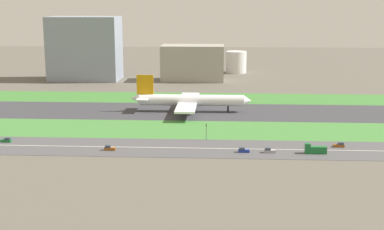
# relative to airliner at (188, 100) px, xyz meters

# --- Properties ---
(ground_plane) EXTENTS (800.00, 800.00, 0.00)m
(ground_plane) POSITION_rel_airliner_xyz_m (5.50, -0.00, -6.23)
(ground_plane) COLOR #5B564C
(runway) EXTENTS (280.00, 46.00, 0.10)m
(runway) POSITION_rel_airliner_xyz_m (5.50, -0.00, -6.18)
(runway) COLOR #38383D
(runway) RESTS_ON ground_plane
(grass_median_north) EXTENTS (280.00, 36.00, 0.10)m
(grass_median_north) POSITION_rel_airliner_xyz_m (5.50, 41.00, -6.18)
(grass_median_north) COLOR #3D7A33
(grass_median_north) RESTS_ON ground_plane
(grass_median_south) EXTENTS (280.00, 36.00, 0.10)m
(grass_median_south) POSITION_rel_airliner_xyz_m (5.50, -41.00, -6.18)
(grass_median_south) COLOR #427F38
(grass_median_south) RESTS_ON ground_plane
(highway) EXTENTS (280.00, 28.00, 0.10)m
(highway) POSITION_rel_airliner_xyz_m (5.50, -73.00, -6.18)
(highway) COLOR #4C4C4F
(highway) RESTS_ON ground_plane
(highway_centerline) EXTENTS (266.00, 0.50, 0.01)m
(highway_centerline) POSITION_rel_airliner_xyz_m (5.50, -73.00, -6.13)
(highway_centerline) COLOR silver
(highway_centerline) RESTS_ON highway
(airliner) EXTENTS (65.00, 56.00, 19.70)m
(airliner) POSITION_rel_airliner_xyz_m (0.00, 0.00, 0.00)
(airliner) COLOR white
(airliner) RESTS_ON runway
(car_0) EXTENTS (4.40, 1.80, 2.00)m
(car_0) POSITION_rel_airliner_xyz_m (66.27, -68.00, -5.31)
(car_0) COLOR brown
(car_0) RESTS_ON highway
(car_3) EXTENTS (4.40, 1.80, 2.00)m
(car_3) POSITION_rel_airliner_xyz_m (26.70, -78.00, -5.31)
(car_3) COLOR navy
(car_3) RESTS_ON highway
(car_5) EXTENTS (4.40, 1.80, 2.00)m
(car_5) POSITION_rel_airliner_xyz_m (-26.89, -78.00, -5.31)
(car_5) COLOR brown
(car_5) RESTS_ON highway
(car_4) EXTENTS (4.40, 1.80, 2.00)m
(car_4) POSITION_rel_airliner_xyz_m (36.86, -78.00, -5.31)
(car_4) COLOR #99999E
(car_4) RESTS_ON highway
(car_1) EXTENTS (4.40, 1.80, 2.00)m
(car_1) POSITION_rel_airliner_xyz_m (-73.05, -68.00, -5.31)
(car_1) COLOR #19662D
(car_1) RESTS_ON highway
(truck_0) EXTENTS (8.40, 2.50, 4.00)m
(truck_0) POSITION_rel_airliner_xyz_m (54.74, -78.00, -4.56)
(truck_0) COLOR #19662D
(truck_0) RESTS_ON highway
(traffic_light) EXTENTS (0.36, 0.50, 7.20)m
(traffic_light) POSITION_rel_airliner_xyz_m (11.42, -60.01, -1.94)
(traffic_light) COLOR #4C4C51
(traffic_light) RESTS_ON highway
(terminal_building) EXTENTS (51.33, 30.59, 46.80)m
(terminal_building) POSITION_rel_airliner_xyz_m (-84.50, 114.00, 17.17)
(terminal_building) COLOR gray
(terminal_building) RESTS_ON ground_plane
(hangar_building) EXTENTS (45.94, 24.33, 26.11)m
(hangar_building) POSITION_rel_airliner_xyz_m (-4.10, 114.00, 6.82)
(hangar_building) COLOR #9E998E
(hangar_building) RESTS_ON ground_plane
(fuel_tank_west) EXTENTS (16.82, 16.82, 17.56)m
(fuel_tank_west) POSITION_rel_airliner_xyz_m (29.10, 159.00, 2.55)
(fuel_tank_west) COLOR silver
(fuel_tank_west) RESTS_ON ground_plane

